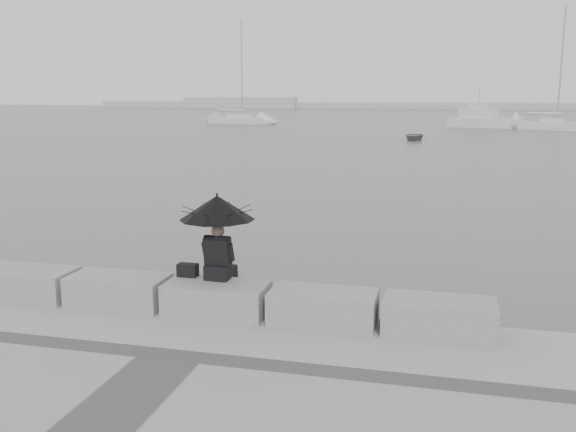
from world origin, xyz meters
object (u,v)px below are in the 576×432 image
(motor_cruiser, at_px, (485,120))
(seated_person, at_px, (217,217))
(sailboat_left, at_px, (239,120))
(dinghy, at_px, (414,136))
(sailboat_right, at_px, (552,125))

(motor_cruiser, bearing_deg, seated_person, -79.73)
(sailboat_left, bearing_deg, motor_cruiser, 12.71)
(seated_person, distance_m, motor_cruiser, 68.61)
(seated_person, relative_size, dinghy, 0.41)
(seated_person, height_order, sailboat_left, sailboat_left)
(motor_cruiser, bearing_deg, dinghy, -90.82)
(seated_person, height_order, dinghy, seated_person)
(seated_person, xyz_separation_m, dinghy, (0.57, 46.31, -1.72))
(sailboat_right, relative_size, motor_cruiser, 1.51)
(dinghy, bearing_deg, motor_cruiser, 74.92)
(sailboat_right, xyz_separation_m, dinghy, (-13.59, -18.65, -0.25))
(sailboat_left, height_order, dinghy, sailboat_left)
(motor_cruiser, bearing_deg, sailboat_right, -9.07)
(sailboat_right, bearing_deg, sailboat_left, -170.86)
(motor_cruiser, relative_size, dinghy, 2.50)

